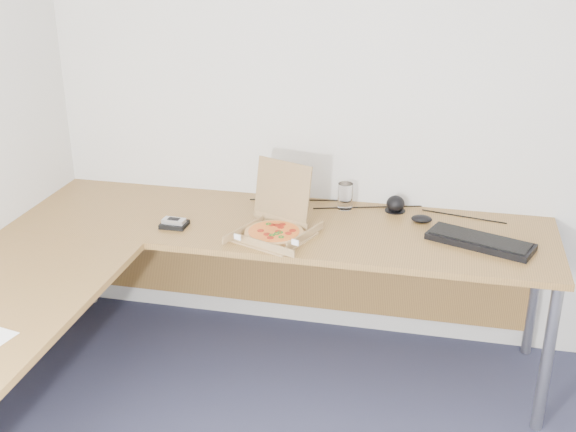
% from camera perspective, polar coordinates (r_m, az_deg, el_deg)
% --- Properties ---
extents(room_shell, '(3.50, 3.50, 2.50)m').
position_cam_1_polar(room_shell, '(1.84, 5.00, -3.90)').
color(room_shell, silver).
rests_on(room_shell, ground).
extents(desk, '(2.50, 2.20, 0.73)m').
position_cam_1_polar(desk, '(3.12, -7.98, -3.57)').
color(desk, olive).
rests_on(desk, ground).
extents(pizza_box, '(0.29, 0.34, 0.30)m').
position_cam_1_polar(pizza_box, '(3.24, -1.04, -1.01)').
color(pizza_box, '#A4804F').
rests_on(pizza_box, desk).
extents(drinking_glass, '(0.07, 0.07, 0.13)m').
position_cam_1_polar(drinking_glass, '(3.54, 4.53, 1.58)').
color(drinking_glass, silver).
rests_on(drinking_glass, desk).
extents(keyboard, '(0.48, 0.31, 0.03)m').
position_cam_1_polar(keyboard, '(3.27, 14.89, -1.96)').
color(keyboard, black).
rests_on(keyboard, desk).
extents(mouse, '(0.11, 0.08, 0.04)m').
position_cam_1_polar(mouse, '(3.45, 10.49, -0.22)').
color(mouse, black).
rests_on(mouse, desk).
extents(wallet, '(0.12, 0.10, 0.02)m').
position_cam_1_polar(wallet, '(3.39, -8.94, -0.66)').
color(wallet, black).
rests_on(wallet, desk).
extents(phone, '(0.11, 0.06, 0.02)m').
position_cam_1_polar(phone, '(3.38, -8.98, -0.39)').
color(phone, '#B2B5BA').
rests_on(phone, wallet).
extents(dome_speaker, '(0.10, 0.10, 0.08)m').
position_cam_1_polar(dome_speaker, '(3.55, 8.47, 1.02)').
color(dome_speaker, black).
rests_on(dome_speaker, desk).
extents(cable_bundle, '(0.61, 0.12, 0.01)m').
position_cam_1_polar(cable_bundle, '(3.58, 6.41, 0.70)').
color(cable_bundle, black).
rests_on(cable_bundle, desk).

